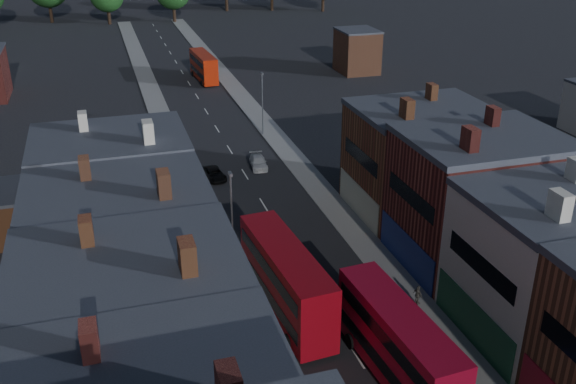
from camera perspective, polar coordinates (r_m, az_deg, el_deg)
pavement_west at (r=71.42m, az=-9.30°, el=1.60°), size 3.00×200.00×0.12m
pavement_east at (r=73.95m, az=0.71°, el=2.76°), size 3.00×200.00×0.12m
lamp_post_2 at (r=51.67m, az=-5.02°, el=-1.76°), size 0.25×0.70×8.12m
lamp_post_3 at (r=81.19m, az=-2.30°, el=8.22°), size 0.25×0.70×8.12m
bus_0 at (r=46.17m, az=-0.20°, el=-7.75°), size 3.87×12.47×5.30m
bus_1 at (r=41.02m, az=9.73°, el=-13.11°), size 3.57×11.82×5.03m
bus_2 at (r=108.82m, az=-7.51°, el=11.03°), size 3.10×10.52×4.49m
car_2 at (r=69.57m, az=-6.57°, el=1.60°), size 2.43×4.36×1.15m
car_3 at (r=72.25m, az=-2.66°, el=2.67°), size 2.16×4.40×1.23m
ped_3 at (r=48.97m, az=11.47°, el=-8.97°), size 0.65×0.98×1.54m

